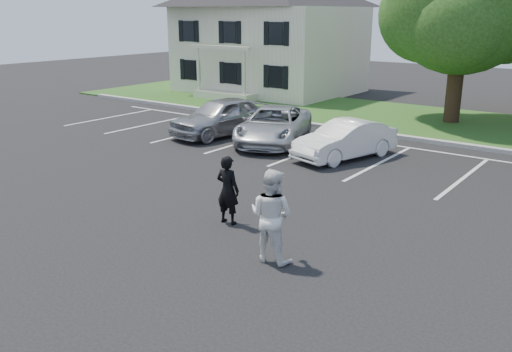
{
  "coord_description": "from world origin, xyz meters",
  "views": [
    {
      "loc": [
        7.17,
        -8.64,
        4.89
      ],
      "look_at": [
        0.0,
        1.0,
        1.25
      ],
      "focal_mm": 38.0,
      "sensor_mm": 36.0,
      "label": 1
    }
  ],
  "objects_px": {
    "tree": "(466,1)",
    "man_black_suit": "(228,190)",
    "man_white_shirt": "(271,216)",
    "house": "(270,30)",
    "car_white_sedan": "(345,140)",
    "car_silver_west": "(222,116)",
    "car_silver_minivan": "(274,125)"
  },
  "relations": [
    {
      "from": "tree",
      "to": "man_black_suit",
      "type": "height_order",
      "value": "tree"
    },
    {
      "from": "car_silver_minivan",
      "to": "man_white_shirt",
      "type": "bearing_deg",
      "value": -77.17
    },
    {
      "from": "house",
      "to": "man_black_suit",
      "type": "xyz_separation_m",
      "value": [
        12.33,
        -19.2,
        -2.99
      ]
    },
    {
      "from": "house",
      "to": "car_white_sedan",
      "type": "xyz_separation_m",
      "value": [
        11.73,
        -12.08,
        -3.18
      ]
    },
    {
      "from": "man_white_shirt",
      "to": "car_white_sedan",
      "type": "xyz_separation_m",
      "value": [
        -2.61,
        8.17,
        -0.32
      ]
    },
    {
      "from": "house",
      "to": "car_silver_minivan",
      "type": "bearing_deg",
      "value": -54.15
    },
    {
      "from": "car_silver_minivan",
      "to": "car_white_sedan",
      "type": "bearing_deg",
      "value": -30.08
    },
    {
      "from": "man_black_suit",
      "to": "tree",
      "type": "bearing_deg",
      "value": -95.51
    },
    {
      "from": "man_black_suit",
      "to": "man_white_shirt",
      "type": "height_order",
      "value": "man_white_shirt"
    },
    {
      "from": "man_black_suit",
      "to": "man_white_shirt",
      "type": "xyz_separation_m",
      "value": [
        2.0,
        -1.05,
        0.13
      ]
    },
    {
      "from": "man_white_shirt",
      "to": "car_silver_west",
      "type": "xyz_separation_m",
      "value": [
        -8.45,
        8.48,
        -0.19
      ]
    },
    {
      "from": "house",
      "to": "car_silver_minivan",
      "type": "xyz_separation_m",
      "value": [
        8.37,
        -11.59,
        -3.14
      ]
    },
    {
      "from": "house",
      "to": "car_silver_west",
      "type": "xyz_separation_m",
      "value": [
        5.88,
        -11.78,
        -3.05
      ]
    },
    {
      "from": "tree",
      "to": "man_white_shirt",
      "type": "distance_m",
      "value": 17.43
    },
    {
      "from": "man_black_suit",
      "to": "man_white_shirt",
      "type": "relative_size",
      "value": 0.86
    },
    {
      "from": "man_black_suit",
      "to": "car_white_sedan",
      "type": "bearing_deg",
      "value": -88.94
    },
    {
      "from": "man_black_suit",
      "to": "car_silver_minivan",
      "type": "relative_size",
      "value": 0.34
    },
    {
      "from": "tree",
      "to": "car_silver_west",
      "type": "bearing_deg",
      "value": -129.74
    },
    {
      "from": "car_white_sedan",
      "to": "car_silver_minivan",
      "type": "bearing_deg",
      "value": -171.68
    },
    {
      "from": "man_white_shirt",
      "to": "car_silver_west",
      "type": "height_order",
      "value": "man_white_shirt"
    },
    {
      "from": "house",
      "to": "car_silver_minivan",
      "type": "relative_size",
      "value": 2.07
    },
    {
      "from": "car_silver_minivan",
      "to": "house",
      "type": "bearing_deg",
      "value": 104.16
    },
    {
      "from": "car_white_sedan",
      "to": "house",
      "type": "bearing_deg",
      "value": 150.85
    },
    {
      "from": "tree",
      "to": "car_silver_west",
      "type": "distance_m",
      "value": 11.75
    },
    {
      "from": "car_silver_minivan",
      "to": "tree",
      "type": "bearing_deg",
      "value": 39.72
    },
    {
      "from": "house",
      "to": "car_white_sedan",
      "type": "height_order",
      "value": "house"
    },
    {
      "from": "car_silver_west",
      "to": "man_black_suit",
      "type": "bearing_deg",
      "value": -40.47
    },
    {
      "from": "car_silver_west",
      "to": "car_white_sedan",
      "type": "bearing_deg",
      "value": 5.58
    },
    {
      "from": "house",
      "to": "car_silver_west",
      "type": "bearing_deg",
      "value": -63.46
    },
    {
      "from": "man_white_shirt",
      "to": "car_white_sedan",
      "type": "bearing_deg",
      "value": -77.02
    },
    {
      "from": "house",
      "to": "man_white_shirt",
      "type": "height_order",
      "value": "house"
    },
    {
      "from": "tree",
      "to": "man_black_suit",
      "type": "bearing_deg",
      "value": -91.71
    }
  ]
}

